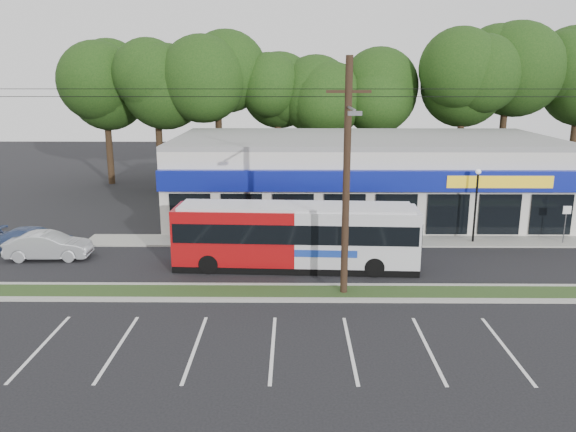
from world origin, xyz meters
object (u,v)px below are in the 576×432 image
Objects in this scene: car_silver at (49,246)px; car_blue at (36,240)px; pedestrian_a at (316,243)px; pedestrian_b at (315,230)px; car_dark at (374,232)px; utility_pole at (343,171)px; lamp_post at (476,197)px; sign_post at (566,218)px; metrobus at (296,235)px.

car_blue is at bearing 42.38° from car_silver.
pedestrian_a is 0.99× the size of pedestrian_b.
car_dark is at bearing -171.88° from pedestrian_a.
car_dark is at bearing 71.50° from utility_pole.
lamp_post is 0.94× the size of car_blue.
car_dark reaches higher than car_silver.
car_dark is 18.43m from car_blue.
sign_post is (5.00, -0.23, -1.12)m from lamp_post.
car_silver is at bearing -131.62° from car_blue.
car_blue is at bearing -1.59° from pedestrian_b.
pedestrian_a is (-14.00, -2.57, -0.75)m from sign_post.
pedestrian_b is (-8.96, -0.30, -1.86)m from lamp_post.
metrobus is (-1.90, 3.57, -3.73)m from utility_pole.
lamp_post is 1.00× the size of car_silver.
metrobus is at bearing -156.88° from lamp_post.
pedestrian_a is (-9.00, -2.80, -1.87)m from lamp_post.
sign_post reaches higher than car_silver.
lamp_post is 5.97m from car_dark.
car_blue is (-29.00, -1.64, -0.90)m from sign_post.
utility_pole reaches higher than pedestrian_a.
lamp_post is 23.12m from car_silver.
pedestrian_a is at bearing -162.72° from lamp_post.
metrobus is at bearing -98.13° from car_silver.
sign_post is at bearing -86.71° from car_silver.
metrobus is 2.04m from pedestrian_a.
car_silver is at bearing 176.95° from metrobus.
car_dark is (-10.63, -0.07, -0.84)m from sign_post.
utility_pole is 11.03× the size of car_blue.
pedestrian_b reaches higher than pedestrian_a.
metrobus is 7.41× the size of pedestrian_a.
utility_pole reaches higher than sign_post.
car_dark is at bearing -176.95° from lamp_post.
sign_post is 0.19× the size of metrobus.
lamp_post is 11.00m from metrobus.
utility_pole reaches higher than metrobus.
car_blue is (-1.17, 1.17, -0.04)m from car_silver.
car_silver is (-27.83, -2.81, -0.86)m from sign_post.
lamp_post reaches higher than car_dark.
pedestrian_a reaches higher than car_blue.
lamp_post is at bearing 168.80° from pedestrian_a.
car_blue is 15.03m from pedestrian_a.
pedestrian_b is at bearing -178.08° from lamp_post.
utility_pole is 15.71m from sign_post.
car_silver is 2.61× the size of pedestrian_b.
utility_pole is 8.90m from pedestrian_b.
pedestrian_b is (1.11, 4.00, -0.87)m from metrobus.
utility_pole is at bearing -107.26° from car_blue.
lamp_post is at bearing -93.38° from car_dark.
pedestrian_b reaches higher than car_dark.
pedestrian_a is 2.50m from pedestrian_b.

